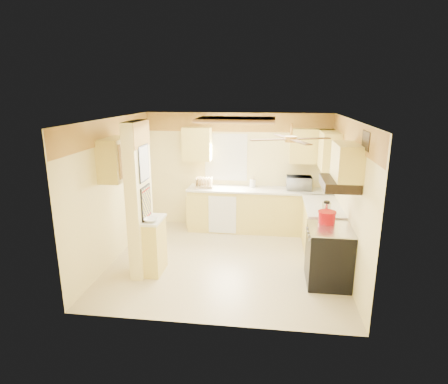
# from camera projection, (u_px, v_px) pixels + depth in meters

# --- Properties ---
(floor) EXTENTS (4.00, 4.00, 0.00)m
(floor) POSITION_uv_depth(u_px,v_px,m) (227.00, 261.00, 6.69)
(floor) COLOR beige
(floor) RESTS_ON ground
(ceiling) EXTENTS (4.00, 4.00, 0.00)m
(ceiling) POSITION_uv_depth(u_px,v_px,m) (227.00, 119.00, 6.03)
(ceiling) COLOR white
(ceiling) RESTS_ON wall_back
(wall_back) EXTENTS (4.00, 0.00, 4.00)m
(wall_back) POSITION_uv_depth(u_px,v_px,m) (237.00, 171.00, 8.18)
(wall_back) COLOR #FDE99A
(wall_back) RESTS_ON floor
(wall_front) EXTENTS (4.00, 0.00, 4.00)m
(wall_front) POSITION_uv_depth(u_px,v_px,m) (208.00, 235.00, 4.54)
(wall_front) COLOR #FDE99A
(wall_front) RESTS_ON floor
(wall_left) EXTENTS (0.00, 3.80, 3.80)m
(wall_left) POSITION_uv_depth(u_px,v_px,m) (115.00, 190.00, 6.61)
(wall_left) COLOR #FDE99A
(wall_left) RESTS_ON floor
(wall_right) EXTENTS (0.00, 3.80, 3.80)m
(wall_right) POSITION_uv_depth(u_px,v_px,m) (348.00, 198.00, 6.11)
(wall_right) COLOR #FDE99A
(wall_right) RESTS_ON floor
(wallpaper_border) EXTENTS (4.00, 0.02, 0.40)m
(wallpaper_border) POSITION_uv_depth(u_px,v_px,m) (238.00, 122.00, 7.89)
(wallpaper_border) COLOR gold
(wallpaper_border) RESTS_ON wall_back
(partition_column) EXTENTS (0.20, 0.70, 2.50)m
(partition_column) POSITION_uv_depth(u_px,v_px,m) (139.00, 200.00, 6.00)
(partition_column) COLOR #FDE99A
(partition_column) RESTS_ON floor
(partition_ledge) EXTENTS (0.25, 0.55, 0.90)m
(partition_ledge) POSITION_uv_depth(u_px,v_px,m) (155.00, 247.00, 6.18)
(partition_ledge) COLOR #EDD961
(partition_ledge) RESTS_ON floor
(ledge_top) EXTENTS (0.28, 0.58, 0.04)m
(ledge_top) POSITION_uv_depth(u_px,v_px,m) (154.00, 220.00, 6.06)
(ledge_top) COLOR silver
(ledge_top) RESTS_ON partition_ledge
(lower_cabinets_back) EXTENTS (3.00, 0.60, 0.90)m
(lower_cabinets_back) POSITION_uv_depth(u_px,v_px,m) (259.00, 211.00, 8.04)
(lower_cabinets_back) COLOR #EDD961
(lower_cabinets_back) RESTS_ON floor
(lower_cabinets_right) EXTENTS (0.60, 1.40, 0.90)m
(lower_cabinets_right) POSITION_uv_depth(u_px,v_px,m) (321.00, 230.00, 6.93)
(lower_cabinets_right) COLOR #EDD961
(lower_cabinets_right) RESTS_ON floor
(countertop_back) EXTENTS (3.04, 0.64, 0.04)m
(countertop_back) POSITION_uv_depth(u_px,v_px,m) (259.00, 190.00, 7.91)
(countertop_back) COLOR silver
(countertop_back) RESTS_ON lower_cabinets_back
(countertop_right) EXTENTS (0.64, 1.44, 0.04)m
(countertop_right) POSITION_uv_depth(u_px,v_px,m) (323.00, 206.00, 6.81)
(countertop_right) COLOR silver
(countertop_right) RESTS_ON lower_cabinets_right
(dishwasher_panel) EXTENTS (0.58, 0.02, 0.80)m
(dishwasher_panel) POSITION_uv_depth(u_px,v_px,m) (222.00, 215.00, 7.84)
(dishwasher_panel) COLOR white
(dishwasher_panel) RESTS_ON lower_cabinets_back
(window) EXTENTS (0.92, 0.02, 1.02)m
(window) POSITION_uv_depth(u_px,v_px,m) (226.00, 157.00, 8.12)
(window) COLOR white
(window) RESTS_ON wall_back
(upper_cab_back_left) EXTENTS (0.60, 0.35, 0.70)m
(upper_cab_back_left) POSITION_uv_depth(u_px,v_px,m) (197.00, 144.00, 7.96)
(upper_cab_back_left) COLOR #EDD961
(upper_cab_back_left) RESTS_ON wall_back
(upper_cab_back_right) EXTENTS (0.90, 0.35, 0.70)m
(upper_cab_back_right) POSITION_uv_depth(u_px,v_px,m) (312.00, 146.00, 7.66)
(upper_cab_back_right) COLOR #EDD961
(upper_cab_back_right) RESTS_ON wall_back
(upper_cab_right) EXTENTS (0.35, 1.00, 0.70)m
(upper_cab_right) POSITION_uv_depth(u_px,v_px,m) (329.00, 150.00, 7.17)
(upper_cab_right) COLOR #EDD961
(upper_cab_right) RESTS_ON wall_right
(upper_cab_left_wall) EXTENTS (0.35, 0.75, 0.70)m
(upper_cab_left_wall) POSITION_uv_depth(u_px,v_px,m) (116.00, 159.00, 6.19)
(upper_cab_left_wall) COLOR #EDD961
(upper_cab_left_wall) RESTS_ON wall_left
(upper_cab_over_stove) EXTENTS (0.35, 0.76, 0.52)m
(upper_cab_over_stove) POSITION_uv_depth(u_px,v_px,m) (347.00, 162.00, 5.43)
(upper_cab_over_stove) COLOR #EDD961
(upper_cab_over_stove) RESTS_ON wall_right
(stove) EXTENTS (0.68, 0.77, 0.92)m
(stove) POSITION_uv_depth(u_px,v_px,m) (329.00, 255.00, 5.83)
(stove) COLOR black
(stove) RESTS_ON floor
(range_hood) EXTENTS (0.50, 0.76, 0.14)m
(range_hood) POSITION_uv_depth(u_px,v_px,m) (339.00, 183.00, 5.52)
(range_hood) COLOR black
(range_hood) RESTS_ON upper_cab_over_stove
(poster_menu) EXTENTS (0.02, 0.42, 0.57)m
(poster_menu) POSITION_uv_depth(u_px,v_px,m) (144.00, 163.00, 5.83)
(poster_menu) COLOR black
(poster_menu) RESTS_ON partition_column
(poster_nashville) EXTENTS (0.02, 0.42, 0.57)m
(poster_nashville) POSITION_uv_depth(u_px,v_px,m) (146.00, 203.00, 6.00)
(poster_nashville) COLOR black
(poster_nashville) RESTS_ON partition_column
(ceiling_light_panel) EXTENTS (1.35, 0.95, 0.06)m
(ceiling_light_panel) POSITION_uv_depth(u_px,v_px,m) (236.00, 120.00, 6.51)
(ceiling_light_panel) COLOR brown
(ceiling_light_panel) RESTS_ON ceiling
(ceiling_fan) EXTENTS (1.15, 1.15, 0.26)m
(ceiling_fan) POSITION_uv_depth(u_px,v_px,m) (291.00, 139.00, 5.30)
(ceiling_fan) COLOR gold
(ceiling_fan) RESTS_ON ceiling
(vent_grate) EXTENTS (0.02, 0.40, 0.25)m
(vent_grate) POSITION_uv_depth(u_px,v_px,m) (366.00, 141.00, 4.98)
(vent_grate) COLOR black
(vent_grate) RESTS_ON wall_right
(microwave) EXTENTS (0.52, 0.36, 0.28)m
(microwave) POSITION_uv_depth(u_px,v_px,m) (299.00, 183.00, 7.81)
(microwave) COLOR white
(microwave) RESTS_ON countertop_back
(bowl) EXTENTS (0.24, 0.24, 0.05)m
(bowl) POSITION_uv_depth(u_px,v_px,m) (151.00, 220.00, 5.92)
(bowl) COLOR white
(bowl) RESTS_ON ledge_top
(dutch_oven) EXTENTS (0.28, 0.28, 0.19)m
(dutch_oven) POSITION_uv_depth(u_px,v_px,m) (327.00, 217.00, 5.92)
(dutch_oven) COLOR #A8070C
(dutch_oven) RESTS_ON stove
(kettle) EXTENTS (0.15, 0.15, 0.23)m
(kettle) POSITION_uv_depth(u_px,v_px,m) (326.00, 208.00, 6.25)
(kettle) COLOR silver
(kettle) RESTS_ON countertop_right
(dish_rack) EXTENTS (0.40, 0.31, 0.21)m
(dish_rack) POSITION_uv_depth(u_px,v_px,m) (204.00, 184.00, 8.02)
(dish_rack) COLOR tan
(dish_rack) RESTS_ON countertop_back
(utensil_crock) EXTENTS (0.13, 0.13, 0.25)m
(utensil_crock) POSITION_uv_depth(u_px,v_px,m) (253.00, 183.00, 8.03)
(utensil_crock) COLOR white
(utensil_crock) RESTS_ON countertop_back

